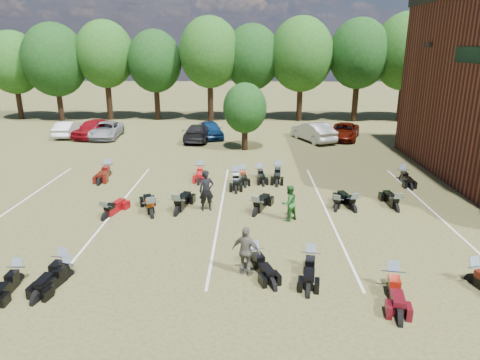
{
  "coord_description": "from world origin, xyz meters",
  "views": [
    {
      "loc": [
        -1.66,
        -15.83,
        7.43
      ],
      "look_at": [
        -2.1,
        4.0,
        1.2
      ],
      "focal_mm": 32.0,
      "sensor_mm": 36.0,
      "label": 1
    }
  ],
  "objects_px": {
    "car_0": "(93,128)",
    "motorcycle_7": "(106,219)",
    "car_4": "(211,130)",
    "person_grey": "(246,251)",
    "motorcycle_0": "(19,282)",
    "person_green": "(289,203)",
    "person_black": "(206,191)",
    "motorcycle_3": "(255,265)",
    "motorcycle_14": "(108,175)"
  },
  "relations": [
    {
      "from": "car_0",
      "to": "motorcycle_7",
      "type": "relative_size",
      "value": 2.07
    },
    {
      "from": "car_4",
      "to": "person_grey",
      "type": "distance_m",
      "value": 22.94
    },
    {
      "from": "car_4",
      "to": "motorcycle_0",
      "type": "distance_m",
      "value": 23.77
    },
    {
      "from": "car_4",
      "to": "motorcycle_7",
      "type": "distance_m",
      "value": 18.21
    },
    {
      "from": "person_grey",
      "to": "person_green",
      "type": "bearing_deg",
      "value": -86.69
    },
    {
      "from": "motorcycle_7",
      "to": "motorcycle_0",
      "type": "bearing_deg",
      "value": 93.06
    },
    {
      "from": "car_0",
      "to": "person_green",
      "type": "distance_m",
      "value": 23.3
    },
    {
      "from": "person_black",
      "to": "motorcycle_7",
      "type": "xyz_separation_m",
      "value": [
        -4.44,
        -1.16,
        -0.97
      ]
    },
    {
      "from": "car_4",
      "to": "person_black",
      "type": "relative_size",
      "value": 2.09
    },
    {
      "from": "person_black",
      "to": "motorcycle_3",
      "type": "xyz_separation_m",
      "value": [
        2.22,
        -5.25,
        -0.97
      ]
    },
    {
      "from": "car_0",
      "to": "person_black",
      "type": "distance_m",
      "value": 20.12
    },
    {
      "from": "person_green",
      "to": "motorcycle_0",
      "type": "xyz_separation_m",
      "value": [
        -9.34,
        -5.46,
        -0.82
      ]
    },
    {
      "from": "car_4",
      "to": "person_green",
      "type": "bearing_deg",
      "value": -91.16
    },
    {
      "from": "motorcycle_14",
      "to": "car_0",
      "type": "bearing_deg",
      "value": 110.75
    },
    {
      "from": "motorcycle_0",
      "to": "motorcycle_7",
      "type": "bearing_deg",
      "value": 76.45
    },
    {
      "from": "person_black",
      "to": "person_green",
      "type": "relative_size",
      "value": 1.19
    },
    {
      "from": "person_black",
      "to": "person_grey",
      "type": "bearing_deg",
      "value": -88.59
    },
    {
      "from": "car_4",
      "to": "motorcycle_14",
      "type": "height_order",
      "value": "car_4"
    },
    {
      "from": "car_4",
      "to": "motorcycle_7",
      "type": "bearing_deg",
      "value": -116.88
    },
    {
      "from": "motorcycle_0",
      "to": "car_4",
      "type": "bearing_deg",
      "value": 77.82
    },
    {
      "from": "person_grey",
      "to": "motorcycle_0",
      "type": "height_order",
      "value": "person_grey"
    },
    {
      "from": "car_0",
      "to": "car_4",
      "type": "relative_size",
      "value": 1.12
    },
    {
      "from": "person_grey",
      "to": "motorcycle_7",
      "type": "height_order",
      "value": "person_grey"
    },
    {
      "from": "car_4",
      "to": "motorcycle_7",
      "type": "height_order",
      "value": "car_4"
    },
    {
      "from": "person_green",
      "to": "person_grey",
      "type": "height_order",
      "value": "person_grey"
    },
    {
      "from": "car_0",
      "to": "person_black",
      "type": "bearing_deg",
      "value": -42.35
    },
    {
      "from": "motorcycle_3",
      "to": "motorcycle_14",
      "type": "height_order",
      "value": "motorcycle_14"
    },
    {
      "from": "motorcycle_7",
      "to": "motorcycle_14",
      "type": "height_order",
      "value": "motorcycle_14"
    },
    {
      "from": "car_4",
      "to": "person_black",
      "type": "xyz_separation_m",
      "value": [
        1.28,
        -16.76,
        0.28
      ]
    },
    {
      "from": "person_black",
      "to": "motorcycle_0",
      "type": "xyz_separation_m",
      "value": [
        -5.58,
        -6.6,
        -0.97
      ]
    },
    {
      "from": "person_grey",
      "to": "motorcycle_0",
      "type": "xyz_separation_m",
      "value": [
        -7.49,
        -0.65,
        -0.88
      ]
    },
    {
      "from": "car_0",
      "to": "motorcycle_0",
      "type": "distance_m",
      "value": 23.97
    },
    {
      "from": "person_grey",
      "to": "motorcycle_3",
      "type": "distance_m",
      "value": 1.16
    },
    {
      "from": "car_0",
      "to": "motorcycle_0",
      "type": "xyz_separation_m",
      "value": [
        5.67,
        -23.28,
        -0.77
      ]
    },
    {
      "from": "person_green",
      "to": "motorcycle_7",
      "type": "xyz_separation_m",
      "value": [
        -8.2,
        -0.01,
        -0.82
      ]
    },
    {
      "from": "motorcycle_0",
      "to": "motorcycle_7",
      "type": "xyz_separation_m",
      "value": [
        1.14,
        5.44,
        0.0
      ]
    },
    {
      "from": "car_0",
      "to": "motorcycle_7",
      "type": "bearing_deg",
      "value": -55.47
    },
    {
      "from": "person_green",
      "to": "motorcycle_0",
      "type": "distance_m",
      "value": 10.85
    },
    {
      "from": "motorcycle_0",
      "to": "motorcycle_14",
      "type": "relative_size",
      "value": 0.83
    },
    {
      "from": "motorcycle_14",
      "to": "motorcycle_0",
      "type": "bearing_deg",
      "value": -88.18
    },
    {
      "from": "person_green",
      "to": "motorcycle_7",
      "type": "height_order",
      "value": "person_green"
    },
    {
      "from": "person_black",
      "to": "person_grey",
      "type": "xyz_separation_m",
      "value": [
        1.91,
        -5.95,
        -0.1
      ]
    },
    {
      "from": "motorcycle_14",
      "to": "motorcycle_3",
      "type": "bearing_deg",
      "value": -53.72
    },
    {
      "from": "motorcycle_0",
      "to": "motorcycle_3",
      "type": "distance_m",
      "value": 7.92
    },
    {
      "from": "person_black",
      "to": "motorcycle_7",
      "type": "distance_m",
      "value": 4.7
    },
    {
      "from": "car_4",
      "to": "person_grey",
      "type": "bearing_deg",
      "value": -98.87
    },
    {
      "from": "car_4",
      "to": "car_0",
      "type": "bearing_deg",
      "value": 163.61
    },
    {
      "from": "car_0",
      "to": "person_green",
      "type": "height_order",
      "value": "person_green"
    },
    {
      "from": "person_grey",
      "to": "motorcycle_14",
      "type": "distance_m",
      "value": 14.32
    },
    {
      "from": "motorcycle_0",
      "to": "motorcycle_7",
      "type": "distance_m",
      "value": 5.56
    }
  ]
}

